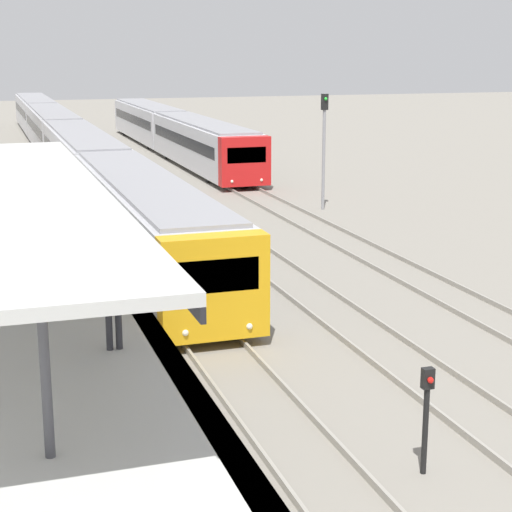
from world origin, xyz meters
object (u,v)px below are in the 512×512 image
at_px(person_on_platform, 113,305).
at_px(signal_post_near, 426,409).
at_px(signal_mast_far, 324,138).
at_px(train_far, 173,130).
at_px(train_near, 66,141).

height_order(person_on_platform, signal_post_near, person_on_platform).
relative_size(signal_post_near, signal_mast_far, 0.37).
bearing_deg(signal_mast_far, person_on_platform, -123.68).
distance_m(person_on_platform, signal_post_near, 6.82).
bearing_deg(train_far, signal_mast_far, -85.48).
relative_size(train_near, train_far, 2.01).
height_order(person_on_platform, train_far, train_far).
relative_size(train_far, signal_mast_far, 6.59).
distance_m(train_near, signal_mast_far, 20.22).
relative_size(train_near, signal_post_near, 35.74).
bearing_deg(train_near, signal_post_near, -87.59).
xyz_separation_m(person_on_platform, train_near, (2.72, 36.18, -0.35)).
height_order(train_near, signal_post_near, train_near).
bearing_deg(signal_mast_far, train_near, 118.32).
xyz_separation_m(train_near, signal_mast_far, (9.56, -17.74, 1.61)).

